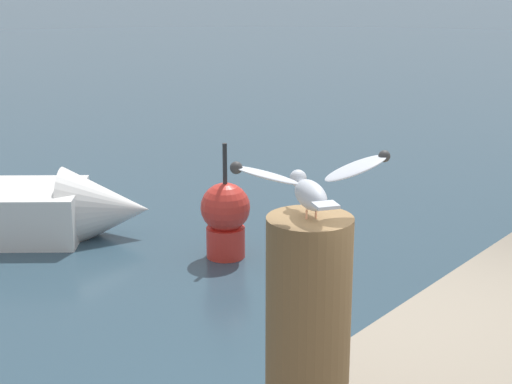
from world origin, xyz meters
TOP-DOWN VIEW (x-y plane):
  - mooring_post at (-1.12, -0.30)m, footprint 0.32×0.32m
  - seagull at (-1.12, -0.29)m, footprint 0.54×0.42m
  - channel_buoy at (3.25, 3.90)m, footprint 0.56×0.56m

SIDE VIEW (x-z plane):
  - channel_buoy at x=3.25m, z-range -0.19..1.14m
  - mooring_post at x=-1.12m, z-range 1.58..2.45m
  - seagull at x=-1.12m, z-range 2.46..2.69m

